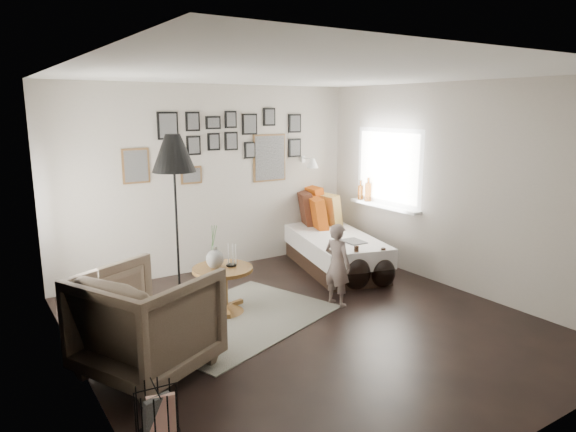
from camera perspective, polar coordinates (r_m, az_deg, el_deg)
ground at (r=5.62m, az=2.41°, el=-12.00°), size 4.80×4.80×0.00m
wall_back at (r=7.29m, az=-8.55°, el=4.07°), size 4.50×0.00×4.50m
wall_front at (r=3.62m, az=25.36°, el=-4.91°), size 4.50×0.00×4.50m
wall_left at (r=4.35m, az=-22.36°, el=-1.97°), size 0.00×4.80×4.80m
wall_right at (r=6.77m, az=18.23°, el=3.02°), size 0.00×4.80×4.80m
ceiling at (r=5.15m, az=2.67°, el=15.51°), size 4.80×4.80×0.00m
door_left at (r=5.56m, az=-24.40°, el=-1.91°), size 0.00×2.14×2.14m
window_right at (r=7.68m, az=9.90°, el=1.64°), size 0.15×1.32×1.30m
gallery_wall at (r=7.35m, az=-6.54°, el=7.67°), size 2.74×0.03×1.08m
wall_sconce at (r=7.82m, az=2.68°, el=5.91°), size 0.18×0.36×0.16m
rug at (r=5.77m, az=-5.68°, el=-11.32°), size 2.40×2.02×0.01m
pedestal_table at (r=5.89m, az=-7.22°, el=-8.35°), size 0.68×0.68×0.53m
vase at (r=5.74m, az=-8.14°, el=-4.35°), size 0.19×0.19×0.48m
candles at (r=5.81m, az=-6.34°, el=-4.37°), size 0.12×0.12×0.25m
daybed at (r=7.59m, az=4.36°, el=-3.00°), size 1.46×2.33×1.08m
magazine_on_daybed at (r=7.02m, az=7.31°, el=-2.82°), size 0.27×0.35×0.02m
armchair at (r=4.69m, az=-15.36°, el=-11.24°), size 1.35×1.34×0.93m
armchair_cushion at (r=4.74m, az=-15.21°, el=-10.79°), size 0.56×0.57×0.19m
floor_lamp at (r=5.63m, az=-12.58°, el=6.08°), size 0.47×0.47×2.01m
magazine_basket at (r=3.97m, az=-14.34°, el=-20.36°), size 0.32×0.32×0.37m
demijohn_large at (r=6.63m, az=7.53°, el=-6.26°), size 0.38×0.38×0.57m
demijohn_small at (r=6.78m, az=10.45°, el=-6.17°), size 0.33×0.33×0.52m
child at (r=6.02m, az=5.50°, el=-5.41°), size 0.30×0.40×0.98m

